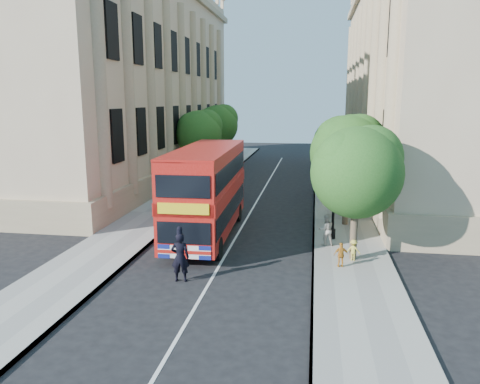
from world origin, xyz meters
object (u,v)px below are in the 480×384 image
at_px(lamp_post, 334,193).
at_px(box_van, 216,181).
at_px(woman_pedestrian, 326,230).
at_px(police_constable, 180,257).
at_px(double_decker_bus, 207,189).

xyz_separation_m(lamp_post, box_van, (-7.90, 8.40, -1.07)).
xyz_separation_m(box_van, woman_pedestrian, (7.53, -9.60, -0.54)).
xyz_separation_m(lamp_post, police_constable, (-6.17, -6.49, -1.51)).
relative_size(box_van, woman_pedestrian, 3.33).
height_order(double_decker_bus, police_constable, double_decker_bus).
xyz_separation_m(double_decker_bus, box_van, (-1.38, 8.65, -1.11)).
height_order(lamp_post, police_constable, lamp_post).
bearing_deg(lamp_post, police_constable, -133.57).
xyz_separation_m(box_van, police_constable, (1.72, -14.89, -0.44)).
bearing_deg(woman_pedestrian, police_constable, 27.04).
bearing_deg(police_constable, woman_pedestrian, -143.49).
relative_size(lamp_post, box_van, 0.99).
xyz_separation_m(lamp_post, woman_pedestrian, (-0.37, -1.20, -1.61)).
distance_m(lamp_post, double_decker_bus, 6.52).
distance_m(lamp_post, woman_pedestrian, 2.04).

